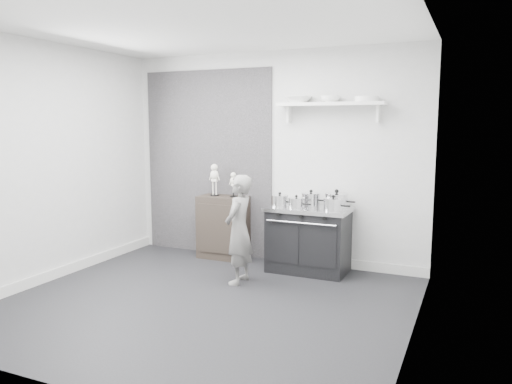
# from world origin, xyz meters

# --- Properties ---
(ground) EXTENTS (4.00, 4.00, 0.00)m
(ground) POSITION_xyz_m (0.00, 0.00, 0.00)
(ground) COLOR black
(ground) RESTS_ON ground
(room_shell) EXTENTS (4.02, 3.62, 2.71)m
(room_shell) POSITION_xyz_m (-0.09, 0.15, 1.64)
(room_shell) COLOR #BBBBB9
(room_shell) RESTS_ON ground
(wall_shelf) EXTENTS (1.30, 0.26, 0.24)m
(wall_shelf) POSITION_xyz_m (0.80, 1.68, 2.01)
(wall_shelf) COLOR white
(wall_shelf) RESTS_ON room_shell
(stove) EXTENTS (0.99, 0.62, 0.79)m
(stove) POSITION_xyz_m (0.61, 1.48, 0.40)
(stove) COLOR black
(stove) RESTS_ON ground
(side_cabinet) EXTENTS (0.64, 0.37, 0.84)m
(side_cabinet) POSITION_xyz_m (-0.62, 1.61, 0.42)
(side_cabinet) COLOR black
(side_cabinet) RESTS_ON ground
(child) EXTENTS (0.30, 0.45, 1.23)m
(child) POSITION_xyz_m (0.04, 0.73, 0.61)
(child) COLOR slate
(child) RESTS_ON ground
(pot_front_left) EXTENTS (0.29, 0.21, 0.18)m
(pot_front_left) POSITION_xyz_m (0.29, 1.35, 0.87)
(pot_front_left) COLOR silver
(pot_front_left) RESTS_ON stove
(pot_back_left) EXTENTS (0.32, 0.23, 0.20)m
(pot_back_left) POSITION_xyz_m (0.60, 1.60, 0.87)
(pot_back_left) COLOR silver
(pot_back_left) RESTS_ON stove
(pot_back_right) EXTENTS (0.37, 0.28, 0.22)m
(pot_back_right) POSITION_xyz_m (0.92, 1.59, 0.88)
(pot_back_right) COLOR silver
(pot_back_right) RESTS_ON stove
(pot_front_right) EXTENTS (0.31, 0.22, 0.19)m
(pot_front_right) POSITION_xyz_m (0.95, 1.33, 0.87)
(pot_front_right) COLOR silver
(pot_front_right) RESTS_ON stove
(pot_front_center) EXTENTS (0.28, 0.19, 0.16)m
(pot_front_center) POSITION_xyz_m (0.51, 1.32, 0.86)
(pot_front_center) COLOR silver
(pot_front_center) RESTS_ON stove
(skeleton_full) EXTENTS (0.14, 0.09, 0.49)m
(skeleton_full) POSITION_xyz_m (-0.75, 1.61, 1.08)
(skeleton_full) COLOR silver
(skeleton_full) RESTS_ON side_cabinet
(skeleton_torso) EXTENTS (0.10, 0.07, 0.37)m
(skeleton_torso) POSITION_xyz_m (-0.47, 1.61, 1.02)
(skeleton_torso) COLOR silver
(skeleton_torso) RESTS_ON side_cabinet
(bowl_large) EXTENTS (0.32, 0.32, 0.08)m
(bowl_large) POSITION_xyz_m (0.40, 1.67, 2.08)
(bowl_large) COLOR white
(bowl_large) RESTS_ON wall_shelf
(bowl_small) EXTENTS (0.24, 0.24, 0.07)m
(bowl_small) POSITION_xyz_m (0.80, 1.67, 2.08)
(bowl_small) COLOR white
(bowl_small) RESTS_ON wall_shelf
(plate_stack) EXTENTS (0.27, 0.27, 0.06)m
(plate_stack) POSITION_xyz_m (1.23, 1.67, 2.07)
(plate_stack) COLOR white
(plate_stack) RESTS_ON wall_shelf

